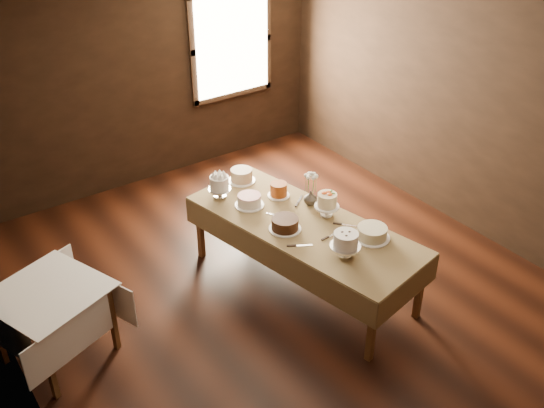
# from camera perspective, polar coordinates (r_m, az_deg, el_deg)

# --- Properties ---
(floor) EXTENTS (5.00, 6.00, 0.01)m
(floor) POSITION_cam_1_polar(r_m,az_deg,el_deg) (6.35, 1.06, -8.11)
(floor) COLOR black
(floor) RESTS_ON ground
(ceiling) EXTENTS (5.00, 6.00, 0.01)m
(ceiling) POSITION_cam_1_polar(r_m,az_deg,el_deg) (5.05, 1.38, 17.21)
(ceiling) COLOR beige
(ceiling) RESTS_ON wall_back
(wall_back) EXTENTS (5.00, 0.02, 2.80)m
(wall_back) POSITION_cam_1_polar(r_m,az_deg,el_deg) (7.97, -11.99, 11.38)
(wall_back) COLOR black
(wall_back) RESTS_ON ground
(wall_right) EXTENTS (0.02, 6.00, 2.80)m
(wall_right) POSITION_cam_1_polar(r_m,az_deg,el_deg) (7.20, 17.59, 8.42)
(wall_right) COLOR black
(wall_right) RESTS_ON ground
(window) EXTENTS (1.10, 0.05, 1.30)m
(window) POSITION_cam_1_polar(r_m,az_deg,el_deg) (8.42, -3.72, 14.51)
(window) COLOR #FFEABF
(window) RESTS_ON wall_back
(display_table) EXTENTS (1.40, 2.57, 0.76)m
(display_table) POSITION_cam_1_polar(r_m,az_deg,el_deg) (6.03, 2.94, -2.24)
(display_table) COLOR #50331B
(display_table) RESTS_ON ground
(side_table) EXTENTS (1.12, 1.12, 0.73)m
(side_table) POSITION_cam_1_polar(r_m,az_deg,el_deg) (5.58, -19.98, -8.31)
(side_table) COLOR #50331B
(side_table) RESTS_ON ground
(cake_meringue) EXTENTS (0.28, 0.28, 0.25)m
(cake_meringue) POSITION_cam_1_polar(r_m,az_deg,el_deg) (6.39, -4.89, 1.53)
(cake_meringue) COLOR silver
(cake_meringue) RESTS_ON display_table
(cake_speckled) EXTENTS (0.33, 0.33, 0.14)m
(cake_speckled) POSITION_cam_1_polar(r_m,az_deg,el_deg) (6.70, -2.84, 2.65)
(cake_speckled) COLOR white
(cake_speckled) RESTS_ON display_table
(cake_lattice) EXTENTS (0.34, 0.34, 0.11)m
(cake_lattice) POSITION_cam_1_polar(r_m,az_deg,el_deg) (6.25, -2.12, 0.28)
(cake_lattice) COLOR white
(cake_lattice) RESTS_ON display_table
(cake_caramel) EXTENTS (0.23, 0.23, 0.15)m
(cake_caramel) POSITION_cam_1_polar(r_m,az_deg,el_deg) (6.41, 0.62, 1.30)
(cake_caramel) COLOR white
(cake_caramel) RESTS_ON display_table
(cake_chocolate) EXTENTS (0.37, 0.37, 0.12)m
(cake_chocolate) POSITION_cam_1_polar(r_m,az_deg,el_deg) (5.88, 1.21, -1.88)
(cake_chocolate) COLOR white
(cake_chocolate) RESTS_ON display_table
(cake_flowers) EXTENTS (0.26, 0.26, 0.26)m
(cake_flowers) POSITION_cam_1_polar(r_m,az_deg,el_deg) (6.09, 5.11, -0.15)
(cake_flowers) COLOR white
(cake_flowers) RESTS_ON display_table
(cake_swirl) EXTENTS (0.29, 0.29, 0.26)m
(cake_swirl) POSITION_cam_1_polar(r_m,az_deg,el_deg) (5.53, 6.81, -3.86)
(cake_swirl) COLOR silver
(cake_swirl) RESTS_ON display_table
(cake_cream) EXTENTS (0.35, 0.35, 0.12)m
(cake_cream) POSITION_cam_1_polar(r_m,az_deg,el_deg) (5.83, 9.26, -2.68)
(cake_cream) COLOR white
(cake_cream) RESTS_ON display_table
(cake_server_a) EXTENTS (0.24, 0.04, 0.01)m
(cake_server_a) POSITION_cam_1_polar(r_m,az_deg,el_deg) (5.86, 5.79, -2.79)
(cake_server_a) COLOR silver
(cake_server_a) RESTS_ON display_table
(cake_server_b) EXTENTS (0.18, 0.19, 0.01)m
(cake_server_b) POSITION_cam_1_polar(r_m,az_deg,el_deg) (6.01, 7.24, -1.98)
(cake_server_b) COLOR silver
(cake_server_b) RESTS_ON display_table
(cake_server_c) EXTENTS (0.16, 0.21, 0.01)m
(cake_server_c) POSITION_cam_1_polar(r_m,az_deg,el_deg) (6.13, 0.10, -0.96)
(cake_server_c) COLOR silver
(cake_server_c) RESTS_ON display_table
(cake_server_d) EXTENTS (0.21, 0.16, 0.01)m
(cake_server_d) POSITION_cam_1_polar(r_m,az_deg,el_deg) (6.39, 2.61, 0.46)
(cake_server_d) COLOR silver
(cake_server_d) RESTS_ON display_table
(cake_server_e) EXTENTS (0.22, 0.14, 0.01)m
(cake_server_e) POSITION_cam_1_polar(r_m,az_deg,el_deg) (5.69, 3.03, -3.84)
(cake_server_e) COLOR silver
(cake_server_e) RESTS_ON display_table
(flower_vase) EXTENTS (0.20, 0.20, 0.15)m
(flower_vase) POSITION_cam_1_polar(r_m,az_deg,el_deg) (6.28, 3.58, 0.59)
(flower_vase) COLOR #2D2823
(flower_vase) RESTS_ON display_table
(flower_bouquet) EXTENTS (0.14, 0.14, 0.20)m
(flower_bouquet) POSITION_cam_1_polar(r_m,az_deg,el_deg) (6.18, 3.64, 2.12)
(flower_bouquet) COLOR white
(flower_bouquet) RESTS_ON flower_vase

